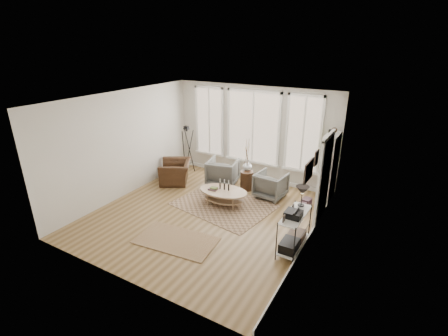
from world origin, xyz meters
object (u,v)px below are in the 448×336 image
Objects in this scene: armchair_right at (271,185)px; low_shelf at (294,228)px; coffee_table at (223,193)px; armchair_left at (223,172)px; accent_chair at (176,172)px; side_table at (247,165)px; bookcase at (328,169)px.

low_shelf is at bearing 128.86° from armchair_right.
armchair_right is at bearing 48.65° from coffee_table.
coffee_table is 1.57× the size of armchair_left.
armchair_right is at bearing 123.20° from low_shelf.
low_shelf is 1.65× the size of armchair_right.
armchair_left is 0.86× the size of accent_chair.
low_shelf is 0.83× the size of side_table.
coffee_table is (-2.32, -1.52, -0.63)m from bookcase.
low_shelf is 2.45m from armchair_right.
armchair_left is 0.56× the size of side_table.
accent_chair is at bearing 14.91° from armchair_right.
bookcase is 2.56m from low_shelf.
armchair_right is (-1.40, -0.47, -0.60)m from bookcase.
low_shelf is 1.28× the size of accent_chair.
low_shelf is at bearing -45.29° from side_table.
side_table is at bearing 170.55° from armchair_left.
bookcase reaches higher than side_table.
armchair_right is 0.50× the size of side_table.
side_table is at bearing 83.86° from coffee_table.
low_shelf reaches higher than accent_chair.
bookcase reaches higher than low_shelf.
side_table is at bearing -2.43° from armchair_right.
armchair_left is 1.47m from accent_chair.
armchair_right is at bearing 68.54° from accent_chair.
side_table is at bearing 134.71° from low_shelf.
low_shelf is 3.62m from armchair_left.
low_shelf is 3.05m from side_table.
bookcase reaches higher than armchair_left.
armchair_left is at bearing 2.87° from armchair_right.
side_table is 1.54× the size of accent_chair.
bookcase is 2.01× the size of accent_chair.
bookcase is 2.60× the size of armchair_right.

